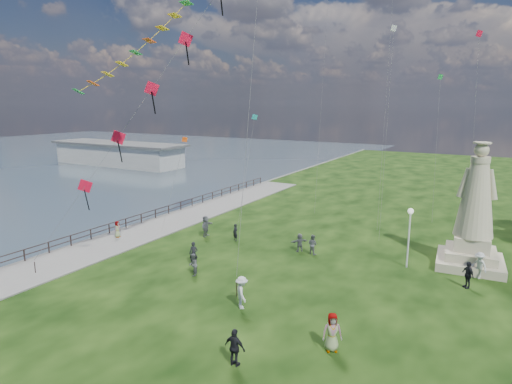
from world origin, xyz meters
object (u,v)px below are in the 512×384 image
Objects in this scene: person_0 at (194,254)px; person_5 at (206,226)px; person_11 at (300,242)px; person_8 at (479,265)px; person_3 at (235,348)px; statue at (474,221)px; person_2 at (242,292)px; person_1 at (193,265)px; person_6 at (235,232)px; person_7 at (312,244)px; lamppost at (410,225)px; person_4 at (332,332)px; person_10 at (117,230)px; pier_pavilion at (118,154)px; person_9 at (468,275)px.

person_5 reaches higher than person_0.
person_5 is 1.27× the size of person_11.
person_3 is at bearing -81.62° from person_8.
person_2 is at bearing -133.14° from statue.
person_1 is (-16.38, -11.39, -2.63)m from statue.
person_7 is at bearing 25.37° from person_6.
person_5 is at bearing -178.37° from person_1.
person_7 is 0.86× the size of person_8.
person_11 is at bearing -38.31° from person_2.
lamppost reaches higher than person_8.
person_6 is at bearing -173.45° from statue.
person_2 is 1.21× the size of person_7.
person_4 is at bearing -135.18° from person_5.
person_4 is at bearing -94.58° from lamppost.
person_10 is at bearing -168.10° from statue.
person_5 reaches higher than person_3.
person_6 is 5.93m from person_11.
person_7 is at bearing -87.57° from person_10.
statue is 11.71m from person_7.
person_5 is (43.62, -30.10, -0.90)m from pier_pavilion.
person_5 is (-9.95, 10.02, -0.02)m from person_2.
person_4 is 1.29× the size of person_11.
person_5 is 10.01m from person_7.
person_2 is 5.55m from person_3.
person_2 is 14.12m from person_5.
person_8 is at bearing -23.59° from pier_pavilion.
person_8 is at bearing -91.74° from person_10.
lamppost is 13.07m from person_4.
person_9 reaches higher than person_1.
person_5 is (-4.53, 7.63, 0.16)m from person_1.
person_11 is at bearing -86.22° from person_10.
statue is 4.91× the size of person_8.
person_2 is at bearing 37.00° from person_1.
person_2 is at bearing -36.83° from pier_pavilion.
person_7 is (-10.91, -3.33, -2.62)m from statue.
statue reaches higher than lamppost.
person_2 is 1.00× the size of person_4.
statue is (64.54, -26.34, 1.57)m from pier_pavilion.
person_10 is (-18.97, 10.57, -0.17)m from person_3.
person_8 is (18.62, 1.42, 0.18)m from person_6.
person_0 is 6.90m from person_5.
person_3 is at bearing 55.81° from person_11.
person_3 reaches higher than person_10.
person_2 reaches higher than person_10.
person_0 is at bearing 14.79° from person_2.
person_5 is at bearing -175.75° from lamppost.
person_9 is (21.04, -0.44, -0.07)m from person_5.
person_8 is 1.24× the size of person_11.
person_1 is 0.99× the size of person_7.
person_10 is 16.01m from person_11.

